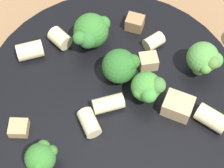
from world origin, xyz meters
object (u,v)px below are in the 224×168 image
at_px(broccoli_floret_2, 147,88).
at_px(chicken_chunk_2, 178,106).
at_px(broccoli_floret_0, 121,66).
at_px(rigatoni_0, 154,42).
at_px(pasta_bowl, 112,96).
at_px(broccoli_floret_3, 41,158).
at_px(rigatoni_1, 89,123).
at_px(rigatoni_3, 212,118).
at_px(rigatoni_2, 60,38).
at_px(chicken_chunk_1, 135,23).
at_px(chicken_chunk_3, 151,64).
at_px(rigatoni_4, 30,51).
at_px(chicken_chunk_0, 19,128).
at_px(broccoli_floret_4, 91,32).
at_px(broccoli_floret_1, 204,59).
at_px(rigatoni_5, 108,104).

height_order(broccoli_floret_2, chicken_chunk_2, broccoli_floret_2).
height_order(broccoli_floret_0, rigatoni_0, broccoli_floret_0).
distance_m(pasta_bowl, broccoli_floret_3, 0.11).
distance_m(pasta_bowl, chicken_chunk_2, 0.07).
bearing_deg(rigatoni_1, rigatoni_3, 54.53).
xyz_separation_m(broccoli_floret_0, rigatoni_2, (-0.07, -0.02, -0.01)).
distance_m(chicken_chunk_1, chicken_chunk_3, 0.06).
relative_size(chicken_chunk_1, chicken_chunk_3, 1.02).
relative_size(pasta_bowl, rigatoni_1, 10.26).
bearing_deg(broccoli_floret_0, rigatoni_3, 21.88).
distance_m(rigatoni_4, chicken_chunk_0, 0.09).
distance_m(broccoli_floret_0, rigatoni_3, 0.10).
height_order(broccoli_floret_4, chicken_chunk_3, broccoli_floret_4).
distance_m(broccoli_floret_0, broccoli_floret_4, 0.05).
relative_size(broccoli_floret_1, rigatoni_3, 1.31).
bearing_deg(broccoli_floret_1, rigatoni_4, -133.94).
xyz_separation_m(broccoli_floret_3, rigatoni_1, (-0.01, 0.05, -0.01)).
bearing_deg(chicken_chunk_3, rigatoni_3, 3.38).
bearing_deg(chicken_chunk_3, chicken_chunk_0, -98.39).
bearing_deg(chicken_chunk_3, chicken_chunk_2, -12.37).
xyz_separation_m(rigatoni_2, chicken_chunk_1, (0.03, 0.08, -0.00)).
relative_size(rigatoni_1, chicken_chunk_3, 1.40).
relative_size(pasta_bowl, rigatoni_5, 8.82).
bearing_deg(rigatoni_4, broccoli_floret_0, 36.19).
xyz_separation_m(rigatoni_1, chicken_chunk_3, (-0.02, 0.09, -0.00)).
bearing_deg(chicken_chunk_0, broccoli_floret_3, 0.35).
bearing_deg(rigatoni_4, chicken_chunk_1, 71.75).
relative_size(rigatoni_0, rigatoni_2, 0.95).
bearing_deg(broccoli_floret_2, rigatoni_1, -98.38).
xyz_separation_m(broccoli_floret_3, broccoli_floret_4, (-0.08, 0.11, 0.00)).
bearing_deg(rigatoni_2, broccoli_floret_4, 50.35).
bearing_deg(chicken_chunk_2, rigatoni_3, 30.09).
relative_size(broccoli_floret_3, chicken_chunk_0, 1.94).
bearing_deg(chicken_chunk_1, rigatoni_1, -58.49).
height_order(broccoli_floret_0, rigatoni_3, broccoli_floret_0).
bearing_deg(rigatoni_3, pasta_bowl, -148.88).
height_order(rigatoni_3, rigatoni_5, rigatoni_3).
distance_m(broccoli_floret_3, rigatoni_2, 0.14).
height_order(rigatoni_5, chicken_chunk_3, same).
bearing_deg(broccoli_floret_4, broccoli_floret_2, 2.17).
bearing_deg(chicken_chunk_1, rigatoni_2, -112.09).
xyz_separation_m(pasta_bowl, rigatoni_0, (-0.02, 0.07, 0.02)).
relative_size(rigatoni_0, rigatoni_1, 0.80).
xyz_separation_m(rigatoni_2, chicken_chunk_3, (0.08, 0.06, -0.00)).
height_order(pasta_bowl, rigatoni_4, rigatoni_4).
distance_m(broccoli_floret_4, rigatoni_1, 0.10).
bearing_deg(broccoli_floret_1, chicken_chunk_1, -169.09).
relative_size(rigatoni_5, chicken_chunk_0, 1.71).
bearing_deg(chicken_chunk_1, broccoli_floret_1, 10.91).
height_order(broccoli_floret_2, rigatoni_2, broccoli_floret_2).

